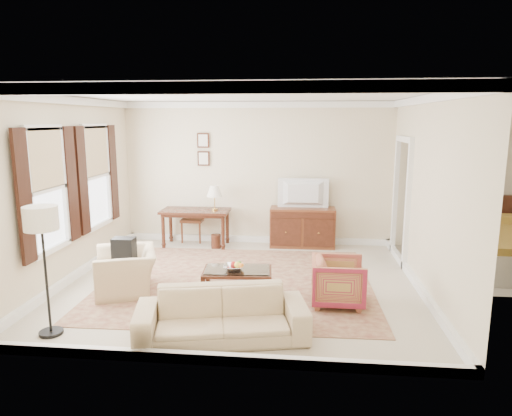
% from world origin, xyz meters
% --- Properties ---
extents(room_shell, '(5.51, 5.01, 2.91)m').
position_xyz_m(room_shell, '(0.00, 0.00, 2.47)').
color(room_shell, beige).
rests_on(room_shell, ground).
extents(annex_bedroom, '(3.00, 2.70, 2.90)m').
position_xyz_m(annex_bedroom, '(4.49, 1.15, 0.34)').
color(annex_bedroom, beige).
rests_on(annex_bedroom, ground).
extents(window_front, '(0.12, 1.56, 1.80)m').
position_xyz_m(window_front, '(-2.70, -0.70, 1.55)').
color(window_front, '#CCB284').
rests_on(window_front, room_shell).
extents(window_rear, '(0.12, 1.56, 1.80)m').
position_xyz_m(window_rear, '(-2.70, 0.90, 1.55)').
color(window_rear, '#CCB284').
rests_on(window_rear, room_shell).
extents(doorway, '(0.10, 1.12, 2.25)m').
position_xyz_m(doorway, '(2.71, 1.50, 1.08)').
color(doorway, white).
rests_on(doorway, room_shell).
extents(rug, '(4.25, 3.66, 0.01)m').
position_xyz_m(rug, '(-0.08, 0.02, 0.01)').
color(rug, maroon).
rests_on(rug, room_shell).
extents(writing_desk, '(1.37, 0.68, 0.75)m').
position_xyz_m(writing_desk, '(-1.21, 2.06, 0.64)').
color(writing_desk, '#472114').
rests_on(writing_desk, room_shell).
extents(desk_chair, '(0.48, 0.48, 1.05)m').
position_xyz_m(desk_chair, '(-1.36, 2.41, 0.53)').
color(desk_chair, brown).
rests_on(desk_chair, room_shell).
extents(desk_lamp, '(0.32, 0.32, 0.50)m').
position_xyz_m(desk_lamp, '(-0.81, 2.06, 1.00)').
color(desk_lamp, silver).
rests_on(desk_lamp, writing_desk).
extents(framed_prints, '(0.25, 0.04, 0.68)m').
position_xyz_m(framed_prints, '(-1.11, 2.47, 1.94)').
color(framed_prints, '#472114').
rests_on(framed_prints, room_shell).
extents(sideboard, '(1.30, 0.50, 0.80)m').
position_xyz_m(sideboard, '(0.95, 2.22, 0.40)').
color(sideboard, brown).
rests_on(sideboard, room_shell).
extents(tv, '(0.97, 0.56, 0.13)m').
position_xyz_m(tv, '(0.95, 2.20, 1.28)').
color(tv, black).
rests_on(tv, sideboard).
extents(coffee_table, '(1.02, 0.65, 0.42)m').
position_xyz_m(coffee_table, '(0.02, -0.57, 0.32)').
color(coffee_table, '#472114').
rests_on(coffee_table, room_shell).
extents(fruit_bowl, '(0.42, 0.42, 0.10)m').
position_xyz_m(fruit_bowl, '(-0.03, -0.63, 0.47)').
color(fruit_bowl, silver).
rests_on(fruit_bowl, coffee_table).
extents(book_a, '(0.26, 0.17, 0.38)m').
position_xyz_m(book_a, '(-0.04, -0.54, 0.17)').
color(book_a, brown).
rests_on(book_a, coffee_table).
extents(book_b, '(0.24, 0.18, 0.38)m').
position_xyz_m(book_b, '(0.11, -0.58, 0.16)').
color(book_b, brown).
rests_on(book_b, coffee_table).
extents(striped_armchair, '(0.67, 0.72, 0.73)m').
position_xyz_m(striped_armchair, '(1.45, -0.72, 0.36)').
color(striped_armchair, maroon).
rests_on(striped_armchair, room_shell).
extents(club_armchair, '(0.95, 1.14, 0.86)m').
position_xyz_m(club_armchair, '(-1.66, -0.54, 0.43)').
color(club_armchair, '#CFB08C').
rests_on(club_armchair, room_shell).
extents(backpack, '(0.34, 0.38, 0.40)m').
position_xyz_m(backpack, '(-1.69, -0.51, 0.67)').
color(backpack, black).
rests_on(backpack, club_armchair).
extents(sofa, '(2.06, 0.98, 0.78)m').
position_xyz_m(sofa, '(0.02, -1.88, 0.39)').
color(sofa, '#CFB08C').
rests_on(sofa, room_shell).
extents(floor_lamp, '(0.39, 0.39, 1.57)m').
position_xyz_m(floor_lamp, '(-2.05, -1.98, 1.31)').
color(floor_lamp, black).
rests_on(floor_lamp, room_shell).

